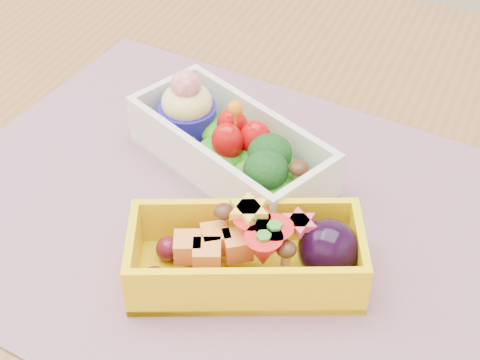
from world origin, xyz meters
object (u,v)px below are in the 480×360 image
at_px(bento_white, 229,146).
at_px(bento_yellow, 251,254).
at_px(placemat, 229,217).
at_px(table, 217,258).

height_order(bento_white, bento_yellow, bento_white).
relative_size(placemat, bento_yellow, 2.64).
bearing_deg(bento_white, bento_yellow, -34.93).
bearing_deg(bento_white, table, -89.51).
distance_m(placemat, bento_yellow, 0.07).
distance_m(bento_white, bento_yellow, 0.13).
bearing_deg(bento_white, placemat, -42.60).
bearing_deg(bento_yellow, bento_white, 97.28).
bearing_deg(placemat, bento_white, 113.59).
bearing_deg(table, placemat, -50.52).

